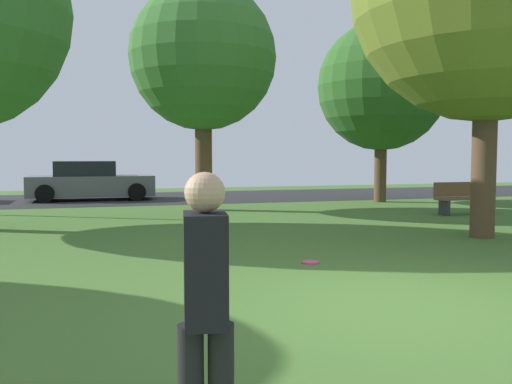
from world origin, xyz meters
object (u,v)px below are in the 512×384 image
at_px(person_bystander, 205,309).
at_px(parked_car_grey, 90,182).
at_px(birch_tree_lone, 382,87).
at_px(park_bench, 462,198).
at_px(oak_tree_right, 203,58).
at_px(frisbee_disc, 310,262).

bearing_deg(person_bystander, parked_car_grey, 10.60).
bearing_deg(person_bystander, birch_tree_lone, -23.94).
bearing_deg(park_bench, oak_tree_right, -26.23).
bearing_deg(oak_tree_right, birch_tree_lone, 8.84).
xyz_separation_m(person_bystander, frisbee_disc, (2.61, 4.96, -0.85)).
bearing_deg(frisbee_disc, park_bench, 38.07).
bearing_deg(person_bystander, park_bench, -34.05).
bearing_deg(oak_tree_right, park_bench, -26.23).
bearing_deg(person_bystander, frisbee_disc, -19.48).
xyz_separation_m(oak_tree_right, parked_car_grey, (-3.33, 4.75, -3.90)).
height_order(birch_tree_lone, parked_car_grey, birch_tree_lone).
relative_size(person_bystander, frisbee_disc, 5.85).
xyz_separation_m(birch_tree_lone, frisbee_disc, (-6.51, -9.51, -4.03)).
height_order(oak_tree_right, birch_tree_lone, oak_tree_right).
distance_m(person_bystander, parked_car_grey, 18.22).
distance_m(frisbee_disc, park_bench, 8.46).
relative_size(oak_tree_right, parked_car_grey, 1.52).
height_order(birch_tree_lone, frisbee_disc, birch_tree_lone).
relative_size(birch_tree_lone, person_bystander, 3.99).
xyz_separation_m(birch_tree_lone, parked_car_grey, (-9.86, 3.73, -3.39)).
xyz_separation_m(birch_tree_lone, person_bystander, (-9.12, -14.47, -3.18)).
height_order(frisbee_disc, parked_car_grey, parked_car_grey).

